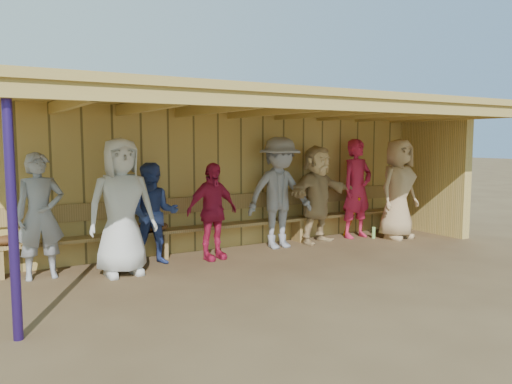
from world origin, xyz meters
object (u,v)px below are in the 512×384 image
Objects in this scene: player_a at (40,216)px; player_h at (398,189)px; player_f at (317,194)px; player_b at (122,207)px; player_d at (212,211)px; player_c at (154,214)px; bench at (234,218)px; player_g at (357,189)px; player_e at (280,193)px.

player_h is at bearing -2.68° from player_a.
player_a is 0.96× the size of player_f.
player_d is (1.46, 0.20, -0.19)m from player_b.
player_c is at bearing 162.51° from player_d.
player_c is 0.86× the size of player_f.
player_a is 3.16m from bench.
player_b reaches higher than player_h.
player_c is 0.81× the size of player_g.
player_e reaches higher than player_c.
player_d is at bearing 6.91° from player_b.
player_d is 0.20× the size of bench.
player_a is at bearing 168.98° from player_h.
player_e is at bearing 162.45° from player_h.
player_h is at bearing -7.67° from player_e.
player_b is 2.86m from player_e.
player_b reaches higher than bench.
player_e is at bearing 178.33° from player_g.
player_e is 1.79m from player_g.
player_c reaches higher than player_d.
player_e is at bearing -25.25° from bench.
player_e reaches higher than player_a.
player_c is (0.57, 0.35, -0.19)m from player_b.
player_c is 4.69m from player_h.
player_f is 0.94× the size of player_h.
player_a is 1.57m from player_c.
bench is (1.55, 0.37, -0.24)m from player_c.
player_e is 0.90m from bench.
player_d is at bearing -141.12° from bench.
player_c is 4.06m from player_g.
player_e reaches higher than player_b.
player_d is at bearing -178.71° from player_g.
player_a reaches higher than bench.
player_h is at bearing -11.28° from player_d.
player_a reaches higher than player_c.
player_d is at bearing 171.72° from player_f.
player_g is (4.62, 0.42, -0.01)m from player_b.
player_d is at bearing -169.53° from player_e.
player_c is 0.81× the size of player_h.
player_h reaches higher than player_a.
player_b is 4.64m from player_g.
bench is at bearing 170.30° from player_g.
player_c is at bearing 167.19° from player_f.
player_e is 1.08× the size of player_f.
player_a is 1.12× the size of player_d.
player_h is 3.24m from bench.
player_c is 0.20× the size of bench.
player_e is 1.02× the size of player_h.
bench is (3.12, 0.36, -0.33)m from player_a.
player_f is 1.63m from bench.
player_h is (1.56, -0.47, 0.06)m from player_f.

